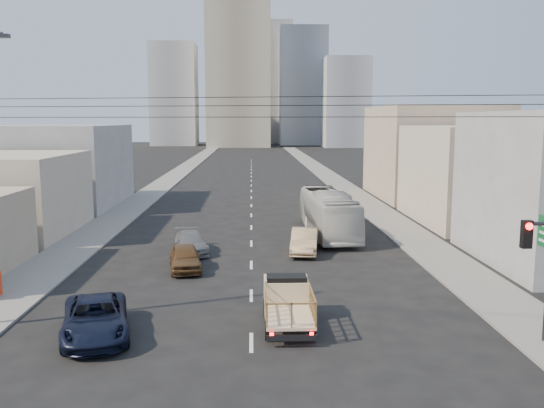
{
  "coord_description": "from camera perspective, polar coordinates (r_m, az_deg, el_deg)",
  "views": [
    {
      "loc": [
        0.04,
        -19.17,
        8.49
      ],
      "look_at": [
        1.26,
        15.01,
        3.5
      ],
      "focal_mm": 38.0,
      "sensor_mm": 36.0,
      "label": 1
    }
  ],
  "objects": [
    {
      "name": "overhead_wires",
      "position": [
        20.67,
        -2.2,
        9.62
      ],
      "size": [
        23.01,
        5.02,
        0.72
      ],
      "color": "black",
      "rests_on": "ground"
    },
    {
      "name": "navy_pickup",
      "position": [
        24.15,
        -17.09,
        -10.77
      ],
      "size": [
        3.72,
        5.83,
        1.5
      ],
      "primitive_type": "imported",
      "rotation": [
        0.0,
        0.0,
        0.25
      ],
      "color": "black",
      "rests_on": "ground"
    },
    {
      "name": "midrise_ne",
      "position": [
        205.28,
        3.04,
        11.5
      ],
      "size": [
        16.0,
        16.0,
        40.0
      ],
      "primitive_type": "cube",
      "color": "gray",
      "rests_on": "ground"
    },
    {
      "name": "high_rise_tower",
      "position": [
        190.43,
        -3.36,
        14.77
      ],
      "size": [
        20.0,
        20.0,
        60.0
      ],
      "primitive_type": "cube",
      "color": "gray",
      "rests_on": "ground"
    },
    {
      "name": "city_bus",
      "position": [
        42.97,
        5.61,
        -0.92
      ],
      "size": [
        3.27,
        11.84,
        3.27
      ],
      "primitive_type": "imported",
      "rotation": [
        0.0,
        0.0,
        0.04
      ],
      "color": "beige",
      "rests_on": "ground"
    },
    {
      "name": "bldg_right_mid",
      "position": [
        51.22,
        20.31,
        2.76
      ],
      "size": [
        11.0,
        14.0,
        8.0
      ],
      "primitive_type": "cube",
      "color": "#B2A48F",
      "rests_on": "ground"
    },
    {
      "name": "midrise_nw",
      "position": [
        201.04,
        -9.65,
        10.61
      ],
      "size": [
        15.0,
        15.0,
        34.0
      ],
      "primitive_type": "cube",
      "color": "gray",
      "rests_on": "ground"
    },
    {
      "name": "midrise_back",
      "position": [
        219.66,
        -0.5,
        11.82
      ],
      "size": [
        18.0,
        18.0,
        44.0
      ],
      "primitive_type": "cube",
      "color": "gray",
      "rests_on": "ground"
    },
    {
      "name": "ground",
      "position": [
        20.96,
        -2.07,
        -15.59
      ],
      "size": [
        420.0,
        420.0,
        0.0
      ],
      "primitive_type": "plane",
      "color": "black",
      "rests_on": "ground"
    },
    {
      "name": "sidewalk_left",
      "position": [
        90.34,
        -9.55,
        2.83
      ],
      "size": [
        3.5,
        180.0,
        0.12
      ],
      "primitive_type": "cube",
      "color": "slate",
      "rests_on": "ground"
    },
    {
      "name": "lane_dashes",
      "position": [
        72.66,
        -2.07,
        1.59
      ],
      "size": [
        0.15,
        104.0,
        0.01
      ],
      "color": "silver",
      "rests_on": "ground"
    },
    {
      "name": "sidewalk_right",
      "position": [
        90.33,
        5.42,
        2.91
      ],
      "size": [
        3.5,
        180.0,
        0.12
      ],
      "primitive_type": "cube",
      "color": "slate",
      "rests_on": "ground"
    },
    {
      "name": "sedan_grey",
      "position": [
        37.59,
        -8.05,
        -3.79
      ],
      "size": [
        2.88,
        4.92,
        1.34
      ],
      "primitive_type": "imported",
      "rotation": [
        0.0,
        0.0,
        0.23
      ],
      "color": "slate",
      "rests_on": "ground"
    },
    {
      "name": "flatbed_pickup",
      "position": [
        24.22,
        1.56,
        -9.48
      ],
      "size": [
        1.95,
        4.41,
        1.9
      ],
      "color": "beige",
      "rests_on": "ground"
    },
    {
      "name": "sedan_tan",
      "position": [
        37.19,
        3.22,
        -3.69
      ],
      "size": [
        2.21,
        4.86,
        1.55
      ],
      "primitive_type": "imported",
      "rotation": [
        0.0,
        0.0,
        -0.12
      ],
      "color": "tan",
      "rests_on": "ground"
    },
    {
      "name": "bldg_left_far",
      "position": [
        61.53,
        -20.6,
        3.59
      ],
      "size": [
        12.0,
        16.0,
        8.0
      ],
      "primitive_type": "cube",
      "color": "gray",
      "rests_on": "ground"
    },
    {
      "name": "midrise_east",
      "position": [
        186.67,
        7.3,
        9.92
      ],
      "size": [
        14.0,
        14.0,
        28.0
      ],
      "primitive_type": "cube",
      "color": "gray",
      "rests_on": "ground"
    },
    {
      "name": "bldg_right_far",
      "position": [
        66.34,
        15.53,
        4.98
      ],
      "size": [
        12.0,
        16.0,
        10.0
      ],
      "primitive_type": "cube",
      "color": "tan",
      "rests_on": "ground"
    },
    {
      "name": "sedan_brown",
      "position": [
        33.34,
        -8.61,
        -5.26
      ],
      "size": [
        2.37,
        4.48,
        1.45
      ],
      "primitive_type": "imported",
      "rotation": [
        0.0,
        0.0,
        0.16
      ],
      "color": "brown",
      "rests_on": "ground"
    }
  ]
}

